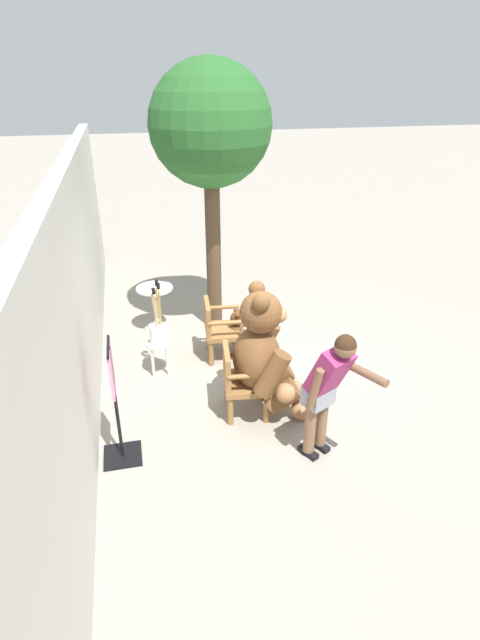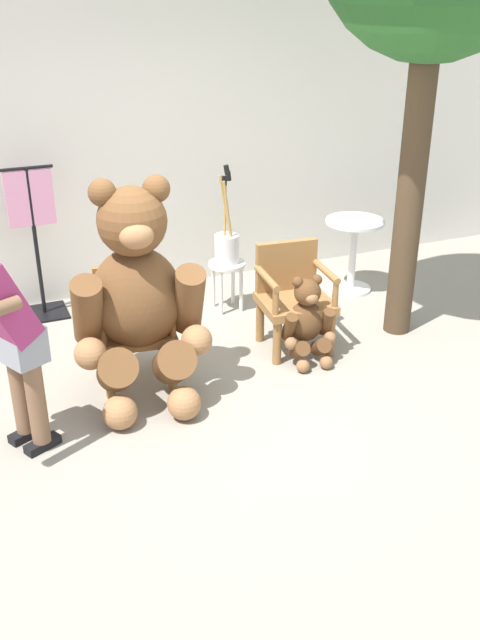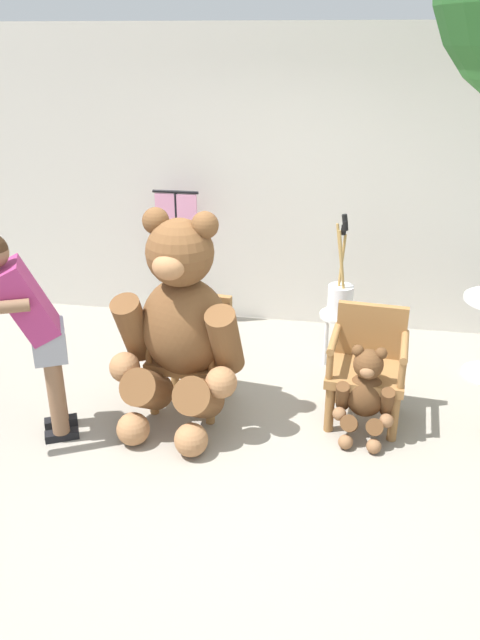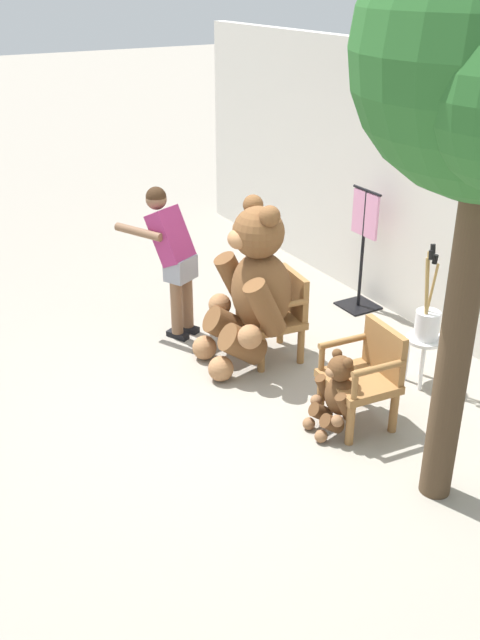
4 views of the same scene
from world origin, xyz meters
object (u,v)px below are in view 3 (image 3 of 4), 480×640
Objects in this scene: white_stool at (338,324)px; clothing_display_stand at (178,256)px; wooden_chair_right at (367,362)px; brush_bucket at (340,295)px; teddy_bear_large at (180,324)px; wooden_chair_left at (193,348)px; teddy_bear_small at (365,394)px; person_visitor at (31,321)px.

clothing_display_stand is (-1.59, 0.54, 0.36)m from white_stool.
wooden_chair_right is 0.92m from brush_bucket.
teddy_bear_large is at bearing -168.83° from wooden_chair_right.
brush_bucket is at bearing 104.97° from wooden_chair_right.
wooden_chair_left is 1.20× the size of teddy_bear_small.
person_visitor is (-0.94, -0.39, 0.13)m from teddy_bear_large.
person_visitor is at bearing -170.65° from teddy_bear_small.
wooden_chair_right is at bearing -75.14° from white_stool.
person_visitor reaches higher than brush_bucket.
teddy_bear_large is at bearing -134.45° from white_stool.
teddy_bear_large is (-0.02, -0.27, 0.33)m from wooden_chair_left.
wooden_chair_left is 1.42m from brush_bucket.
clothing_display_stand is at bearing 142.20° from wooden_chair_right.
brush_bucket is 0.66× the size of clothing_display_stand.
teddy_bear_small is (-0.01, -0.28, -0.11)m from wooden_chair_right.
person_visitor is at bearing -143.41° from brush_bucket.
person_visitor is (-0.96, -0.66, 0.45)m from wooden_chair_left.
wooden_chair_left is 1.52m from clothing_display_stand.
person_visitor is 2.58m from brush_bucket.
wooden_chair_right is at bearing -37.80° from clothing_display_stand.
wooden_chair_left is 0.42m from teddy_bear_large.
wooden_chair_right is 1.42m from teddy_bear_large.
clothing_display_stand is (-0.47, 1.68, -0.07)m from teddy_bear_large.
person_visitor is 2.63m from white_stool.
wooden_chair_right is 0.56× the size of person_visitor.
white_stool is (-0.22, 1.16, 0.00)m from teddy_bear_small.
teddy_bear_large reaches higher than person_visitor.
clothing_display_stand is at bearing 105.60° from teddy_bear_large.
clothing_display_stand reaches higher than teddy_bear_small.
person_visitor is at bearing -102.75° from clothing_display_stand.
wooden_chair_right is at bearing 0.01° from wooden_chair_left.
white_stool is (1.12, 1.14, -0.43)m from teddy_bear_large.
teddy_bear_large is 1.75m from clothing_display_stand.
teddy_bear_small is at bearing -0.54° from teddy_bear_large.
person_visitor is 1.13× the size of clothing_display_stand.
white_stool is at bearing 100.92° from teddy_bear_small.
white_stool is (2.06, 1.53, -0.56)m from person_visitor.
wooden_chair_right is 2.43m from person_visitor.
clothing_display_stand reaches higher than white_stool.
clothing_display_stand is at bearing 161.18° from brush_bucket.
person_visitor is 2.13m from clothing_display_stand.
wooden_chair_left is 1.41m from white_stool.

